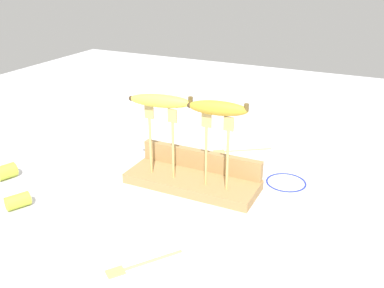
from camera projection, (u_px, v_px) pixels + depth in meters
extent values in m
plane|color=silver|center=(192.00, 186.00, 1.19)|extent=(3.00, 3.00, 0.00)
cube|color=#A87F4C|center=(192.00, 182.00, 1.19)|extent=(0.37, 0.14, 0.03)
cube|color=#A87F4C|center=(201.00, 160.00, 1.22)|extent=(0.36, 0.02, 0.06)
cylinder|color=tan|center=(151.00, 146.00, 1.18)|extent=(0.01, 0.01, 0.16)
cube|color=tan|center=(149.00, 112.00, 1.14)|extent=(0.03, 0.00, 0.04)
cylinder|color=tan|center=(173.00, 151.00, 1.15)|extent=(0.01, 0.01, 0.16)
cube|color=tan|center=(172.00, 116.00, 1.11)|extent=(0.03, 0.00, 0.04)
cylinder|color=tan|center=(206.00, 157.00, 1.11)|extent=(0.01, 0.01, 0.17)
cube|color=tan|center=(207.00, 120.00, 1.07)|extent=(0.03, 0.00, 0.04)
cylinder|color=tan|center=(227.00, 161.00, 1.09)|extent=(0.01, 0.01, 0.17)
cube|color=tan|center=(229.00, 124.00, 1.05)|extent=(0.03, 0.00, 0.04)
ellipsoid|color=#DBD147|center=(160.00, 101.00, 1.11)|extent=(0.17, 0.06, 0.04)
cylinder|color=brown|center=(189.00, 100.00, 1.09)|extent=(0.01, 0.01, 0.02)
sphere|color=#3F2D19|center=(131.00, 98.00, 1.13)|extent=(0.01, 0.01, 0.01)
ellipsoid|color=gold|center=(218.00, 108.00, 1.04)|extent=(0.16, 0.05, 0.04)
cylinder|color=brown|center=(246.00, 107.00, 1.02)|extent=(0.01, 0.01, 0.02)
sphere|color=#3F2D19|center=(190.00, 105.00, 1.06)|extent=(0.01, 0.01, 0.01)
cylinder|color=tan|center=(248.00, 149.00, 1.41)|extent=(0.14, 0.10, 0.01)
cube|color=tan|center=(219.00, 151.00, 1.40)|extent=(0.04, 0.04, 0.01)
cylinder|color=tan|center=(153.00, 259.00, 0.90)|extent=(0.08, 0.11, 0.01)
cube|color=tan|center=(115.00, 272.00, 0.86)|extent=(0.04, 0.04, 0.01)
cylinder|color=#B2C138|center=(6.00, 172.00, 1.23)|extent=(0.06, 0.06, 0.04)
cylinder|color=beige|center=(15.00, 169.00, 1.25)|extent=(0.04, 0.01, 0.04)
cylinder|color=#B2C138|center=(18.00, 201.00, 1.08)|extent=(0.06, 0.07, 0.04)
cylinder|color=beige|center=(29.00, 197.00, 1.10)|extent=(0.03, 0.02, 0.03)
torus|color=#1E2DA5|center=(286.00, 182.00, 1.21)|extent=(0.11, 0.11, 0.00)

